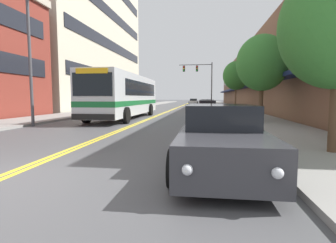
% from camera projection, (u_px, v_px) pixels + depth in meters
% --- Properties ---
extents(ground_plane, '(240.00, 240.00, 0.00)m').
position_uv_depth(ground_plane, '(178.00, 107.00, 41.52)').
color(ground_plane, '#4C4C4F').
extents(sidewalk_left, '(3.78, 106.00, 0.13)m').
position_uv_depth(sidewalk_left, '(133.00, 107.00, 42.50)').
color(sidewalk_left, gray).
rests_on(sidewalk_left, ground_plane).
extents(sidewalk_right, '(3.78, 106.00, 0.13)m').
position_uv_depth(sidewalk_right, '(226.00, 107.00, 40.52)').
color(sidewalk_right, gray).
rests_on(sidewalk_right, ground_plane).
extents(centre_line, '(0.34, 106.00, 0.01)m').
position_uv_depth(centre_line, '(178.00, 107.00, 41.52)').
color(centre_line, yellow).
rests_on(centre_line, ground_plane).
extents(office_tower_left, '(12.08, 30.78, 27.32)m').
position_uv_depth(office_tower_left, '(75.00, 17.00, 39.61)').
color(office_tower_left, beige).
rests_on(office_tower_left, ground_plane).
extents(storefront_row_right, '(9.10, 68.00, 8.49)m').
position_uv_depth(storefront_row_right, '(268.00, 80.00, 39.32)').
color(storefront_row_right, brown).
rests_on(storefront_row_right, ground_plane).
extents(city_bus, '(2.82, 11.87, 3.18)m').
position_uv_depth(city_bus, '(126.00, 94.00, 19.85)').
color(city_bus, silver).
rests_on(city_bus, ground_plane).
extents(car_navy_parked_left_near, '(2.00, 4.16, 1.25)m').
position_uv_depth(car_navy_parked_left_near, '(136.00, 105.00, 32.28)').
color(car_navy_parked_left_near, '#19234C').
rests_on(car_navy_parked_left_near, ground_plane).
extents(car_dark_grey_parked_right_foreground, '(1.97, 4.78, 1.42)m').
position_uv_depth(car_dark_grey_parked_right_foreground, '(220.00, 139.00, 5.89)').
color(car_dark_grey_parked_right_foreground, '#38383D').
rests_on(car_dark_grey_parked_right_foreground, ground_plane).
extents(car_red_parked_right_mid, '(2.10, 4.37, 1.28)m').
position_uv_depth(car_red_parked_right_mid, '(207.00, 107.00, 25.72)').
color(car_red_parked_right_mid, maroon).
rests_on(car_red_parked_right_mid, ground_plane).
extents(car_champagne_parked_right_far, '(2.14, 4.59, 1.25)m').
position_uv_depth(car_champagne_parked_right_far, '(207.00, 104.00, 41.39)').
color(car_champagne_parked_right_far, beige).
rests_on(car_champagne_parked_right_far, ground_plane).
extents(car_beige_parked_right_end, '(2.21, 4.39, 1.29)m').
position_uv_depth(car_beige_parked_right_end, '(206.00, 105.00, 32.15)').
color(car_beige_parked_right_end, '#BCAD89').
rests_on(car_beige_parked_right_end, ground_plane).
extents(car_silver_moving_lead, '(2.01, 4.64, 1.27)m').
position_uv_depth(car_silver_moving_lead, '(194.00, 102.00, 58.13)').
color(car_silver_moving_lead, '#B7B7BC').
rests_on(car_silver_moving_lead, ground_plane).
extents(traffic_signal_mast, '(5.28, 0.38, 7.07)m').
position_uv_depth(traffic_signal_mast, '(201.00, 76.00, 41.49)').
color(traffic_signal_mast, '#47474C').
rests_on(traffic_signal_mast, ground_plane).
extents(street_lamp_left_near, '(2.58, 0.28, 7.00)m').
position_uv_depth(street_lamp_left_near, '(36.00, 47.00, 13.92)').
color(street_lamp_left_near, '#47474C').
rests_on(street_lamp_left_near, ground_plane).
extents(street_tree_right_mid, '(3.11, 3.11, 5.26)m').
position_uv_depth(street_tree_right_mid, '(262.00, 63.00, 16.00)').
color(street_tree_right_mid, brown).
rests_on(street_tree_right_mid, sidewalk_right).
extents(street_tree_right_far, '(2.91, 2.91, 5.48)m').
position_uv_depth(street_tree_right_far, '(236.00, 76.00, 29.27)').
color(street_tree_right_far, brown).
rests_on(street_tree_right_far, sidewalk_right).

